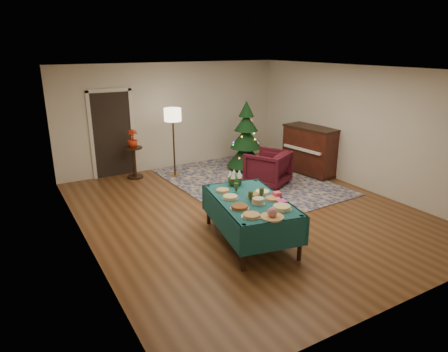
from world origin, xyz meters
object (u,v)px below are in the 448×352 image
gift_box (277,195)px  potted_plant (133,142)px  buffet_table (250,208)px  floor_lamp (173,119)px  side_table (134,163)px  christmas_tree (246,139)px  piano (310,151)px  armchair (268,166)px

gift_box → potted_plant: size_ratio=0.27×
buffet_table → floor_lamp: floor_lamp is taller
gift_box → potted_plant: (-1.03, 4.32, 0.11)m
gift_box → side_table: 4.45m
gift_box → christmas_tree: size_ratio=0.07×
gift_box → piano: size_ratio=0.08×
buffet_table → side_table: (-0.61, 4.17, -0.21)m
floor_lamp → potted_plant: (-0.91, 0.35, -0.54)m
buffet_table → piano: (3.31, 2.30, 0.00)m
floor_lamp → side_table: size_ratio=2.19×
floor_lamp → armchair: bearing=-46.8°
buffet_table → side_table: 4.22m
piano → potted_plant: bearing=154.5°
armchair → floor_lamp: floor_lamp is taller
armchair → potted_plant: (-2.50, 2.05, 0.44)m
potted_plant → side_table: bearing=90.0°
christmas_tree → potted_plant: bearing=164.6°
side_table → armchair: bearing=-39.4°
buffet_table → christmas_tree: size_ratio=1.14×
armchair → potted_plant: potted_plant is taller
potted_plant → gift_box: bearing=-76.6°
gift_box → christmas_tree: christmas_tree is taller
armchair → piano: piano is taller
buffet_table → armchair: 2.84m
buffet_table → piano: piano is taller
gift_box → potted_plant: bearing=103.4°
gift_box → floor_lamp: floor_lamp is taller
armchair → side_table: 3.24m
potted_plant → piano: 4.36m
buffet_table → christmas_tree: 4.03m
christmas_tree → piano: (1.19, -1.12, -0.22)m
armchair → floor_lamp: size_ratio=0.53×
gift_box → floor_lamp: bearing=91.8°
side_table → piano: bearing=-25.5°
floor_lamp → buffet_table: bearing=-94.4°
side_table → piano: piano is taller
potted_plant → piano: piano is taller
gift_box → armchair: armchair is taller
armchair → gift_box: bearing=29.0°
side_table → christmas_tree: christmas_tree is taller
christmas_tree → piano: bearing=-43.2°
gift_box → armchair: bearing=56.9°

